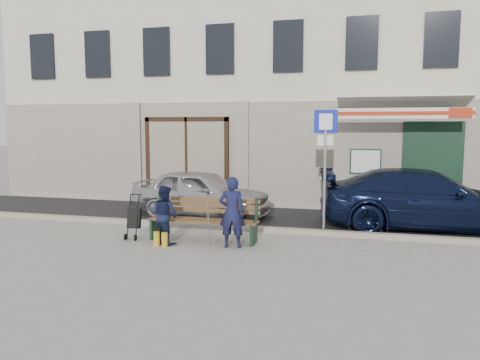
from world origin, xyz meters
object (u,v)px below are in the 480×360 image
(car_silver, at_px, (201,193))
(man, at_px, (232,212))
(woman, at_px, (165,215))
(car_navy, at_px, (425,199))
(bench, at_px, (202,220))
(parking_sign, at_px, (325,151))
(stroller, at_px, (134,219))

(car_silver, bearing_deg, man, -143.02)
(man, relative_size, woman, 1.18)
(car_navy, bearing_deg, bench, 111.06)
(parking_sign, height_order, bench, parking_sign)
(car_navy, relative_size, man, 3.40)
(woman, bearing_deg, man, -153.61)
(car_navy, distance_m, man, 4.93)
(bench, bearing_deg, stroller, -172.36)
(parking_sign, distance_m, stroller, 4.55)
(car_navy, relative_size, bench, 2.08)
(parking_sign, height_order, stroller, parking_sign)
(stroller, bearing_deg, car_silver, 69.48)
(car_navy, bearing_deg, woman, 112.11)
(car_silver, distance_m, woman, 3.02)
(bench, relative_size, stroller, 2.46)
(bench, distance_m, man, 0.93)
(car_silver, xyz_separation_m, woman, (0.25, -3.01, -0.03))
(car_navy, relative_size, woman, 4.00)
(man, height_order, stroller, man)
(car_silver, height_order, parking_sign, parking_sign)
(parking_sign, relative_size, stroller, 2.91)
(bench, xyz_separation_m, man, (0.80, -0.39, 0.28))
(car_silver, relative_size, man, 2.60)
(woman, bearing_deg, stroller, 6.72)
(stroller, bearing_deg, woman, -25.14)
(woman, distance_m, stroller, 0.91)
(woman, bearing_deg, car_silver, -61.59)
(car_silver, xyz_separation_m, man, (1.70, -2.94, 0.08))
(bench, bearing_deg, man, -26.11)
(bench, xyz_separation_m, stroller, (-1.50, -0.20, -0.03))
(car_silver, xyz_separation_m, car_navy, (5.73, -0.10, 0.07))
(car_navy, bearing_deg, parking_sign, 110.23)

